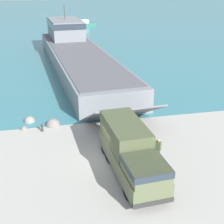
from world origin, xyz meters
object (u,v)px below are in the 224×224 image
military_truck (130,151)px  mooring_bollard (42,127)px  landing_craft (76,52)px  moored_boat_a (83,24)px  soldier_on_ramp (158,148)px

military_truck → mooring_bollard: size_ratio=11.21×
landing_craft → military_truck: 30.51m
military_truck → mooring_bollard: military_truck is taller
military_truck → moored_boat_a: 72.52m
soldier_on_ramp → military_truck: bearing=156.0°
landing_craft → military_truck: bearing=-93.7°
landing_craft → mooring_bollard: 23.48m
military_truck → mooring_bollard: 9.88m
military_truck → moored_boat_a: (5.82, 72.28, -1.08)m
military_truck → soldier_on_ramp: military_truck is taller
landing_craft → military_truck: (0.48, -30.50, -0.37)m
landing_craft → mooring_bollard: landing_craft is taller
soldier_on_ramp → mooring_bollard: (-8.44, 6.65, -0.63)m
soldier_on_ramp → mooring_bollard: size_ratio=2.38×
landing_craft → moored_boat_a: size_ratio=5.51×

